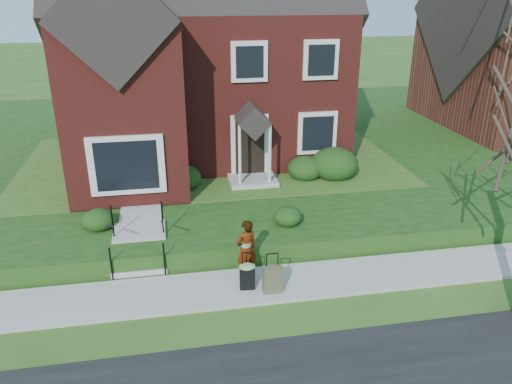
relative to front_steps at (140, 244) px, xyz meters
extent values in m
plane|color=#2D5119|center=(2.50, -1.84, -0.47)|extent=(120.00, 120.00, 0.00)
cube|color=#9E9B93|center=(2.50, -1.84, -0.43)|extent=(60.00, 1.60, 0.08)
cube|color=#143B10|center=(6.50, 9.06, -0.17)|extent=(44.00, 20.00, 0.60)
cube|color=#9E9B93|center=(0.00, 3.16, 0.16)|extent=(1.20, 6.00, 0.06)
cube|color=maroon|center=(2.50, 8.16, 2.83)|extent=(10.00, 8.00, 5.40)
cube|color=maroon|center=(-0.30, 3.36, 2.83)|extent=(3.60, 2.40, 5.40)
cube|color=silver|center=(-0.30, 2.21, 1.53)|extent=(2.20, 0.30, 1.80)
cube|color=black|center=(3.70, 4.10, 1.18)|extent=(1.00, 0.12, 2.10)
cube|color=black|center=(6.10, 4.11, 1.63)|extent=(1.40, 0.10, 1.50)
cube|color=#9E9B93|center=(0.00, -0.84, -0.32)|extent=(1.40, 0.30, 0.15)
cube|color=#9E9B93|center=(0.00, -0.54, -0.17)|extent=(1.40, 0.30, 0.15)
cube|color=#9E9B93|center=(0.00, -0.24, -0.02)|extent=(1.40, 0.30, 0.15)
cube|color=#9E9B93|center=(0.00, 0.06, 0.13)|extent=(1.40, 0.30, 0.15)
cube|color=#9E9B93|center=(0.00, 0.61, 0.13)|extent=(1.40, 0.80, 0.15)
cylinder|color=black|center=(-0.65, -0.99, 0.06)|extent=(0.04, 0.04, 0.90)
cylinder|color=black|center=(-0.65, 0.21, 0.66)|extent=(0.04, 0.04, 0.90)
cylinder|color=black|center=(0.65, -0.99, 0.06)|extent=(0.04, 0.04, 0.90)
cylinder|color=black|center=(0.65, 0.21, 0.66)|extent=(0.04, 0.04, 0.90)
ellipsoid|color=#15350F|center=(-1.47, 3.31, 0.60)|extent=(1.35, 1.35, 0.94)
ellipsoid|color=#15350F|center=(1.32, 3.55, 0.56)|extent=(1.24, 1.24, 0.87)
ellipsoid|color=#15350F|center=(5.60, 3.72, 0.56)|extent=(1.24, 1.24, 0.87)
ellipsoid|color=#15350F|center=(6.64, 3.66, 0.71)|extent=(1.67, 1.67, 1.17)
ellipsoid|color=#15350F|center=(-1.12, 0.95, 0.43)|extent=(0.88, 0.88, 0.61)
ellipsoid|color=#15350F|center=(4.14, 0.28, 0.41)|extent=(0.81, 0.81, 0.57)
imported|color=#999999|center=(2.66, -1.50, 0.40)|extent=(0.68, 0.58, 1.59)
cube|color=black|center=(2.60, -1.98, -0.12)|extent=(0.38, 0.23, 0.55)
cylinder|color=black|center=(2.60, -1.98, 0.56)|extent=(0.22, 0.05, 0.03)
cylinder|color=black|center=(2.49, -1.98, 0.36)|extent=(0.02, 0.02, 0.41)
cylinder|color=black|center=(2.71, -1.98, 0.36)|extent=(0.02, 0.02, 0.41)
cylinder|color=black|center=(2.47, -1.98, -0.36)|extent=(0.05, 0.06, 0.06)
cylinder|color=black|center=(2.73, -1.98, -0.36)|extent=(0.05, 0.06, 0.06)
ellipsoid|color=#7EA05B|center=(2.60, -1.98, 0.21)|extent=(0.43, 0.36, 0.13)
cube|color=#504F35|center=(3.18, -2.22, -0.06)|extent=(0.47, 0.27, 0.67)
cylinder|color=black|center=(3.18, -2.22, 0.59)|extent=(0.28, 0.03, 0.03)
cylinder|color=black|center=(3.04, -2.22, 0.43)|extent=(0.02, 0.02, 0.32)
cylinder|color=black|center=(3.32, -2.22, 0.43)|extent=(0.02, 0.02, 0.32)
cylinder|color=black|center=(3.02, -2.22, -0.36)|extent=(0.04, 0.06, 0.06)
cylinder|color=black|center=(3.34, -2.22, -0.36)|extent=(0.04, 0.06, 0.06)
camera|label=1|loc=(0.97, -12.14, 6.44)|focal=35.00mm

